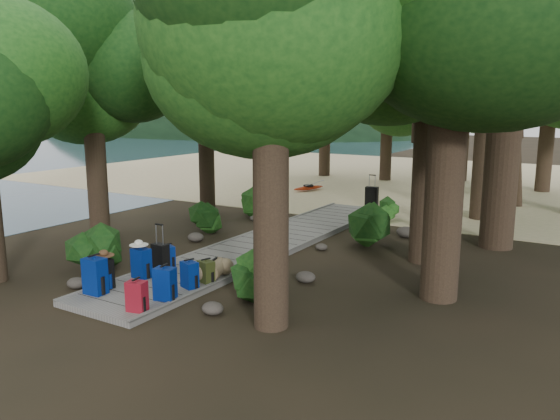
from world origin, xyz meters
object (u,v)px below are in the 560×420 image
Objects in this scene: backpack_right_a at (137,295)px; backpack_right_d at (206,270)px; duffel_right_khaki at (214,269)px; lone_suitcase_on_sand at (372,197)px; backpack_left_a at (95,274)px; backpack_left_b at (104,272)px; kayak at (308,187)px; suitcase_on_boardwalk at (160,257)px; backpack_right_b at (165,282)px; backpack_right_c at (190,273)px; backpack_left_d at (167,255)px; backpack_left_c at (141,262)px; sun_lounger at (446,197)px.

backpack_right_d is (0.04, 1.90, -0.05)m from backpack_right_a.
duffel_right_khaki is at bearing 76.53° from backpack_right_a.
lone_suitcase_on_sand is (-0.50, 10.10, 0.07)m from duffel_right_khaki.
backpack_left_a is 0.34m from backpack_left_b.
backpack_left_a is 14.43m from kayak.
backpack_left_b reaches higher than suitcase_on_boardwalk.
backpack_right_d is at bearing -102.13° from duffel_right_khaki.
backpack_right_b is 1.91m from suitcase_on_boardwalk.
lone_suitcase_on_sand reaches higher than backpack_right_c.
lone_suitcase_on_sand is at bearing 91.38° from suitcase_on_boardwalk.
backpack_left_a is 2.18m from backpack_right_d.
backpack_left_d is at bearing 108.02° from suitcase_on_boardwalk.
kayak is at bearing 93.42° from backpack_right_a.
backpack_left_c reaches higher than backpack_left_d.
duffel_right_khaki is (1.37, 1.96, -0.20)m from backpack_left_a.
backpack_left_a is at bearing -63.41° from backpack_left_d.
backpack_left_d is 1.60m from backpack_right_c.
backpack_left_b reaches higher than sun_lounger.
backpack_left_c is at bearing 119.81° from backpack_right_a.
backpack_right_d is 0.87× the size of duffel_right_khaki.
backpack_left_c is 1.19× the size of backpack_right_c.
backpack_left_d is 12.25m from sun_lounger.
backpack_right_b is 14.34m from kayak.
backpack_right_d is at bearing 48.08° from backpack_left_a.
backpack_left_a is 2.06m from backpack_left_d.
kayak is (-4.23, 12.90, -0.23)m from backpack_right_c.
backpack_right_d is at bearing 78.34° from backpack_right_b.
backpack_left_b is 1.47m from suitcase_on_boardwalk.
suitcase_on_boardwalk is at bearing 124.41° from backpack_right_b.
backpack_right_c is 0.82× the size of lone_suitcase_on_sand.
backpack_left_c is 1.21× the size of duffel_right_khaki.
backpack_left_b is 0.20× the size of kayak.
backpack_right_b is at bearing -24.14° from backpack_left_c.
backpack_right_b is 1.22m from backpack_right_d.
backpack_right_a is 1.04× the size of duffel_right_khaki.
kayak is (-2.94, 12.93, -0.29)m from backpack_left_c.
duffel_right_khaki is at bearing -49.99° from kayak.
backpack_right_c is 0.44m from backpack_right_d.
backpack_left_d is at bearing 99.14° from backpack_left_c.
sun_lounger is (3.12, 12.11, -0.14)m from suitcase_on_boardwalk.
lone_suitcase_on_sand is at bearing -121.59° from sun_lounger.
sun_lounger is (1.76, 11.93, -0.03)m from duffel_right_khaki.
kayak is (-2.92, 12.35, -0.23)m from suitcase_on_boardwalk.
backpack_left_a is at bearing -173.52° from backpack_right_b.
duffel_right_khaki is at bearing 21.56° from backpack_left_d.
backpack_right_c is at bearing -51.22° from kayak.
backpack_left_c is 1.55m from backpack_right_b.
backpack_left_d is at bearing -56.01° from kayak.
backpack_left_a is 12.09m from lone_suitcase_on_sand.
suitcase_on_boardwalk is 0.18× the size of kayak.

